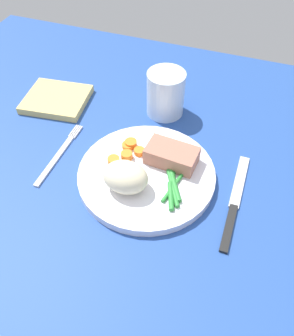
% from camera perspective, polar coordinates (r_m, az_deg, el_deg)
% --- Properties ---
extents(dining_table, '(1.20, 0.90, 0.02)m').
position_cam_1_polar(dining_table, '(0.63, 0.31, -1.35)').
color(dining_table, '#234793').
rests_on(dining_table, ground).
extents(dinner_plate, '(0.24, 0.24, 0.02)m').
position_cam_1_polar(dinner_plate, '(0.60, -0.00, -1.13)').
color(dinner_plate, white).
rests_on(dinner_plate, dining_table).
extents(meat_portion, '(0.09, 0.06, 0.03)m').
position_cam_1_polar(meat_portion, '(0.61, 4.10, 2.08)').
color(meat_portion, '#A86B56').
rests_on(meat_portion, dinner_plate).
extents(mashed_potatoes, '(0.08, 0.06, 0.05)m').
position_cam_1_polar(mashed_potatoes, '(0.56, -3.58, -1.51)').
color(mashed_potatoes, beige).
rests_on(mashed_potatoes, dinner_plate).
extents(carrot_slices, '(0.06, 0.07, 0.01)m').
position_cam_1_polar(carrot_slices, '(0.63, -3.26, 2.84)').
color(carrot_slices, orange).
rests_on(carrot_slices, dinner_plate).
extents(green_beans, '(0.04, 0.08, 0.01)m').
position_cam_1_polar(green_beans, '(0.57, 4.30, -3.39)').
color(green_beans, '#2D8C38').
rests_on(green_beans, dinner_plate).
extents(fork, '(0.01, 0.17, 0.00)m').
position_cam_1_polar(fork, '(0.67, -14.31, 2.25)').
color(fork, silver).
rests_on(fork, dining_table).
extents(knife, '(0.02, 0.20, 0.01)m').
position_cam_1_polar(knife, '(0.59, 14.29, -5.53)').
color(knife, black).
rests_on(knife, dining_table).
extents(water_glass, '(0.08, 0.08, 0.09)m').
position_cam_1_polar(water_glass, '(0.72, 3.07, 11.76)').
color(water_glass, silver).
rests_on(water_glass, dining_table).
extents(napkin, '(0.14, 0.13, 0.02)m').
position_cam_1_polar(napkin, '(0.79, -14.72, 10.95)').
color(napkin, '#DBBC6B').
rests_on(napkin, dining_table).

